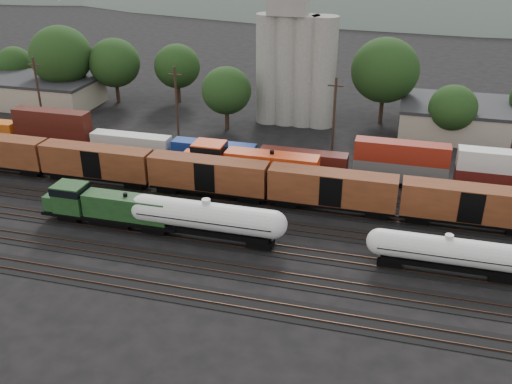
% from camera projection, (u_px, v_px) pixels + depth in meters
% --- Properties ---
extents(ground, '(600.00, 600.00, 0.00)m').
position_uv_depth(ground, '(203.00, 216.00, 67.32)').
color(ground, black).
extents(tracks, '(180.00, 33.20, 0.20)m').
position_uv_depth(tracks, '(203.00, 216.00, 67.30)').
color(tracks, black).
rests_on(tracks, ground).
extents(green_locomotive, '(16.51, 2.91, 4.37)m').
position_uv_depth(green_locomotive, '(104.00, 206.00, 64.25)').
color(green_locomotive, black).
rests_on(green_locomotive, ground).
extents(tank_car_a, '(17.72, 3.17, 4.64)m').
position_uv_depth(tank_car_a, '(207.00, 218.00, 61.23)').
color(tank_car_a, silver).
rests_on(tank_car_a, ground).
extents(tank_car_b, '(15.58, 2.79, 4.08)m').
position_uv_depth(tank_car_b, '(447.00, 252.00, 55.52)').
color(tank_car_b, silver).
rests_on(tank_car_b, ground).
extents(orange_locomotive, '(20.14, 3.36, 5.03)m').
position_uv_depth(orange_locomotive, '(246.00, 164.00, 74.20)').
color(orange_locomotive, black).
rests_on(orange_locomotive, ground).
extents(boxcar_string, '(184.40, 2.90, 4.20)m').
position_uv_depth(boxcar_string, '(269.00, 181.00, 68.73)').
color(boxcar_string, black).
rests_on(boxcar_string, ground).
extents(container_wall, '(171.86, 2.60, 5.80)m').
position_uv_depth(container_wall, '(293.00, 157.00, 77.49)').
color(container_wall, black).
rests_on(container_wall, ground).
extents(grain_silo, '(13.40, 5.00, 29.00)m').
position_uv_depth(grain_silo, '(295.00, 57.00, 92.95)').
color(grain_silo, gray).
rests_on(grain_silo, ground).
extents(industrial_sheds, '(119.38, 17.26, 5.10)m').
position_uv_depth(industrial_sheds, '(312.00, 112.00, 95.29)').
color(industrial_sheds, '#9E937F').
rests_on(industrial_sheds, ground).
extents(tree_band, '(164.12, 22.19, 14.42)m').
position_uv_depth(tree_band, '(221.00, 71.00, 99.71)').
color(tree_band, black).
rests_on(tree_band, ground).
extents(utility_poles, '(122.20, 0.36, 12.00)m').
position_uv_depth(utility_poles, '(253.00, 111.00, 83.75)').
color(utility_poles, black).
rests_on(utility_poles, ground).
extents(distant_hills, '(860.00, 286.00, 130.00)m').
position_uv_depth(distant_hills, '(419.00, 29.00, 296.61)').
color(distant_hills, '#59665B').
rests_on(distant_hills, ground).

